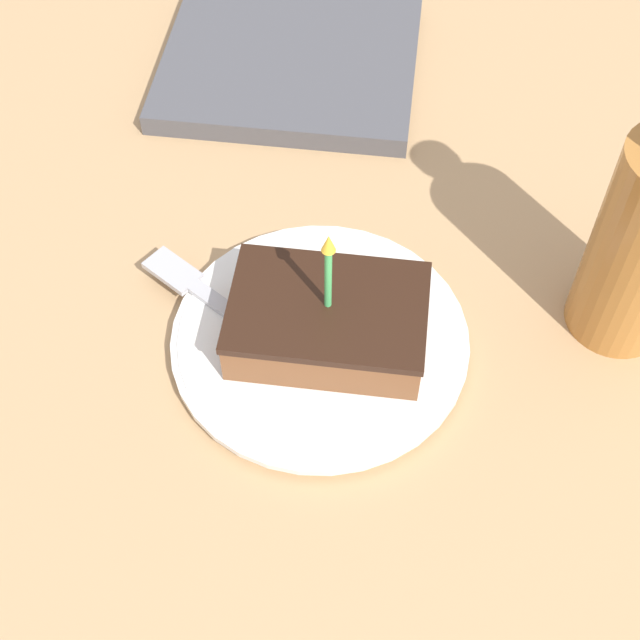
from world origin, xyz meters
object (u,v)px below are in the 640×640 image
at_px(plate, 320,340).
at_px(marble_board, 290,62).
at_px(fork, 223,307).
at_px(cake_slice, 321,320).

height_order(plate, marble_board, marble_board).
distance_m(plate, marble_board, 0.33).
relative_size(plate, fork, 1.37).
relative_size(plate, cake_slice, 1.57).
height_order(cake_slice, fork, cake_slice).
distance_m(cake_slice, fork, 0.08).
bearing_deg(marble_board, plate, -167.59).
xyz_separation_m(cake_slice, fork, (0.02, 0.08, -0.02)).
xyz_separation_m(fork, marble_board, (0.30, -0.01, -0.01)).
bearing_deg(fork, marble_board, -1.08).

